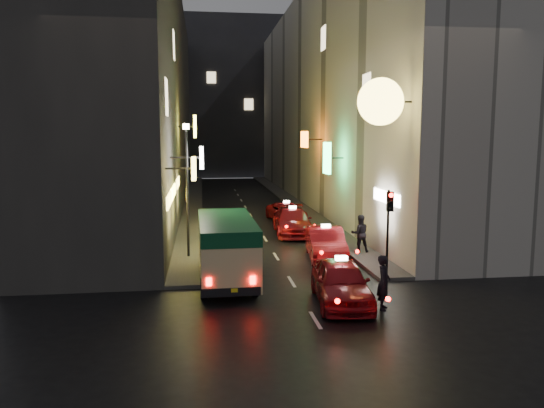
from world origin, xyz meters
name	(u,v)px	position (x,y,z in m)	size (l,w,h in m)	color
ground	(350,376)	(0.00, 0.00, 0.00)	(120.00, 120.00, 0.00)	black
building_left	(146,97)	(-8.00, 33.99, 9.00)	(7.58, 52.00, 18.00)	#393734
building_right	(333,99)	(8.00, 33.99, 9.00)	(8.25, 52.00, 18.00)	#BBB7AB
building_far	(225,99)	(0.00, 66.00, 11.00)	(30.00, 10.00, 22.00)	#323237
sidewalk_left	(194,202)	(-4.25, 34.00, 0.07)	(1.50, 52.00, 0.15)	#464441
sidewalk_right	(290,201)	(4.25, 34.00, 0.07)	(1.50, 52.00, 0.15)	#464441
minibus	(226,243)	(-2.59, 8.66, 1.64)	(2.21, 6.06, 2.59)	beige
taxi_near	(341,278)	(1.25, 5.58, 0.89)	(2.81, 5.79, 1.95)	maroon
taxi_second	(326,241)	(2.26, 12.13, 0.88)	(2.89, 5.78, 1.94)	maroon
taxi_third	(293,219)	(1.80, 18.66, 0.89)	(2.64, 5.73, 1.95)	maroon
taxi_far	(286,211)	(2.20, 23.46, 0.73)	(2.34, 4.78, 1.64)	maroon
pedestrian_crossing	(384,279)	(2.51, 4.77, 1.06)	(0.70, 0.45, 2.11)	black
pedestrian_sidewalk	(360,231)	(4.14, 12.85, 1.19)	(0.78, 0.49, 2.08)	black
traffic_light	(389,214)	(4.00, 8.47, 2.69)	(0.26, 0.43, 3.50)	black
lamp_post	(187,181)	(-4.20, 13.00, 3.72)	(0.28, 0.28, 6.22)	black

